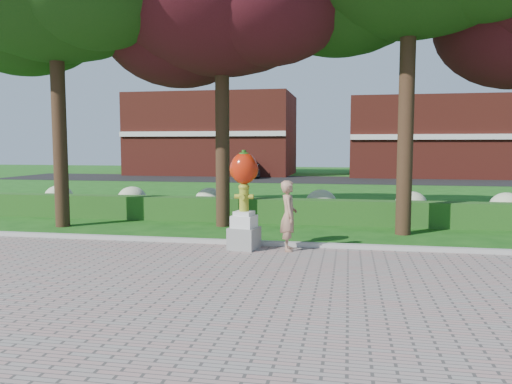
# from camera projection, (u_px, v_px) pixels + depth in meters

# --- Properties ---
(ground) EXTENTS (100.00, 100.00, 0.00)m
(ground) POSITION_uv_depth(u_px,v_px,m) (246.00, 278.00, 9.71)
(ground) COLOR #174D13
(ground) RESTS_ON ground
(walkway) EXTENTS (40.00, 14.00, 0.04)m
(walkway) POSITION_uv_depth(u_px,v_px,m) (177.00, 366.00, 5.79)
(walkway) COLOR gray
(walkway) RESTS_ON ground
(curb) EXTENTS (40.00, 0.18, 0.15)m
(curb) POSITION_uv_depth(u_px,v_px,m) (270.00, 244.00, 12.64)
(curb) COLOR #ADADA5
(curb) RESTS_ON ground
(lawn_hedge) EXTENTS (24.00, 0.70, 0.80)m
(lawn_hedge) POSITION_uv_depth(u_px,v_px,m) (289.00, 211.00, 16.52)
(lawn_hedge) COLOR #154C1A
(lawn_hedge) RESTS_ON ground
(hydrangea_row) EXTENTS (20.10, 1.10, 0.99)m
(hydrangea_row) POSITION_uv_depth(u_px,v_px,m) (309.00, 203.00, 17.38)
(hydrangea_row) COLOR beige
(hydrangea_row) RESTS_ON ground
(street) EXTENTS (50.00, 8.00, 0.02)m
(street) POSITION_uv_depth(u_px,v_px,m) (322.00, 180.00, 37.11)
(street) COLOR black
(street) RESTS_ON ground
(building_left) EXTENTS (14.00, 8.00, 7.00)m
(building_left) POSITION_uv_depth(u_px,v_px,m) (214.00, 135.00, 44.48)
(building_left) COLOR maroon
(building_left) RESTS_ON ground
(building_right) EXTENTS (12.00, 8.00, 6.40)m
(building_right) POSITION_uv_depth(u_px,v_px,m) (424.00, 138.00, 41.23)
(building_right) COLOR maroon
(building_right) RESTS_ON ground
(hydrant_sculpture) EXTENTS (0.77, 0.77, 2.42)m
(hydrant_sculpture) POSITION_uv_depth(u_px,v_px,m) (244.00, 197.00, 12.13)
(hydrant_sculpture) COLOR gray
(hydrant_sculpture) RESTS_ON walkway
(woman) EXTENTS (0.51, 0.68, 1.70)m
(woman) POSITION_uv_depth(u_px,v_px,m) (289.00, 216.00, 11.98)
(woman) COLOR tan
(woman) RESTS_ON walkway
(parked_car) EXTENTS (2.81, 4.93, 1.58)m
(parked_car) POSITION_uv_depth(u_px,v_px,m) (248.00, 167.00, 39.74)
(parked_car) COLOR #44454C
(parked_car) RESTS_ON street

